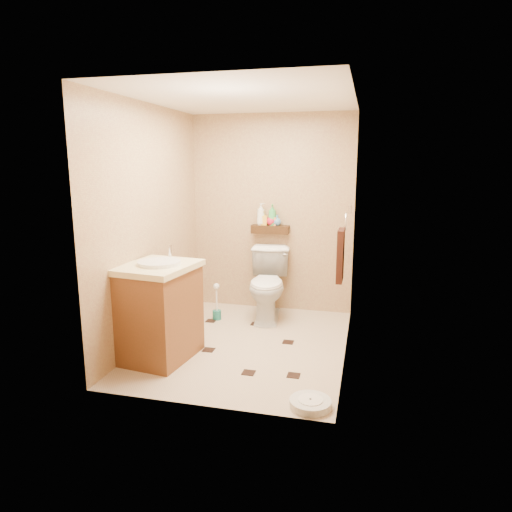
# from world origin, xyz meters

# --- Properties ---
(ground) EXTENTS (2.50, 2.50, 0.00)m
(ground) POSITION_xyz_m (0.00, 0.00, 0.00)
(ground) COLOR #C6AC91
(ground) RESTS_ON ground
(wall_back) EXTENTS (2.00, 0.04, 2.40)m
(wall_back) POSITION_xyz_m (0.00, 1.25, 1.20)
(wall_back) COLOR tan
(wall_back) RESTS_ON ground
(wall_front) EXTENTS (2.00, 0.04, 2.40)m
(wall_front) POSITION_xyz_m (0.00, -1.25, 1.20)
(wall_front) COLOR tan
(wall_front) RESTS_ON ground
(wall_left) EXTENTS (0.04, 2.50, 2.40)m
(wall_left) POSITION_xyz_m (-1.00, 0.00, 1.20)
(wall_left) COLOR tan
(wall_left) RESTS_ON ground
(wall_right) EXTENTS (0.04, 2.50, 2.40)m
(wall_right) POSITION_xyz_m (1.00, 0.00, 1.20)
(wall_right) COLOR tan
(wall_right) RESTS_ON ground
(ceiling) EXTENTS (2.00, 2.50, 0.02)m
(ceiling) POSITION_xyz_m (0.00, 0.00, 2.40)
(ceiling) COLOR silver
(ceiling) RESTS_ON wall_back
(wall_shelf) EXTENTS (0.46, 0.14, 0.10)m
(wall_shelf) POSITION_xyz_m (0.00, 1.17, 1.02)
(wall_shelf) COLOR #3E2510
(wall_shelf) RESTS_ON wall_back
(floor_accents) EXTENTS (1.28, 1.33, 0.01)m
(floor_accents) POSITION_xyz_m (0.05, -0.03, 0.00)
(floor_accents) COLOR black
(floor_accents) RESTS_ON ground
(toilet) EXTENTS (0.57, 0.87, 0.83)m
(toilet) POSITION_xyz_m (0.05, 0.83, 0.41)
(toilet) COLOR white
(toilet) RESTS_ON ground
(vanity) EXTENTS (0.70, 0.81, 1.05)m
(vanity) POSITION_xyz_m (-0.70, -0.50, 0.47)
(vanity) COLOR brown
(vanity) RESTS_ON ground
(bathroom_scale) EXTENTS (0.40, 0.40, 0.06)m
(bathroom_scale) POSITION_xyz_m (0.80, -1.07, 0.03)
(bathroom_scale) COLOR silver
(bathroom_scale) RESTS_ON ground
(toilet_brush) EXTENTS (0.10, 0.10, 0.44)m
(toilet_brush) POSITION_xyz_m (-0.52, 0.64, 0.15)
(toilet_brush) COLOR #1A6860
(toilet_brush) RESTS_ON ground
(towel_ring) EXTENTS (0.12, 0.30, 0.76)m
(towel_ring) POSITION_xyz_m (0.91, 0.25, 0.95)
(towel_ring) COLOR silver
(towel_ring) RESTS_ON wall_right
(toilet_paper) EXTENTS (0.12, 0.11, 0.12)m
(toilet_paper) POSITION_xyz_m (-0.94, 0.65, 0.60)
(toilet_paper) COLOR silver
(toilet_paper) RESTS_ON wall_left
(bottle_a) EXTENTS (0.14, 0.14, 0.27)m
(bottle_a) POSITION_xyz_m (-0.12, 1.17, 1.20)
(bottle_a) COLOR silver
(bottle_a) RESTS_ON wall_shelf
(bottle_b) EXTENTS (0.09, 0.09, 0.17)m
(bottle_b) POSITION_xyz_m (-0.08, 1.17, 1.16)
(bottle_b) COLOR gold
(bottle_b) RESTS_ON wall_shelf
(bottle_c) EXTENTS (0.17, 0.17, 0.15)m
(bottle_c) POSITION_xyz_m (0.01, 1.17, 1.15)
(bottle_c) COLOR red
(bottle_c) RESTS_ON wall_shelf
(bottle_d) EXTENTS (0.12, 0.12, 0.26)m
(bottle_d) POSITION_xyz_m (0.03, 1.17, 1.20)
(bottle_d) COLOR green
(bottle_d) RESTS_ON wall_shelf
(bottle_e) EXTENTS (0.08, 0.08, 0.15)m
(bottle_e) POSITION_xyz_m (0.05, 1.17, 1.15)
(bottle_e) COLOR #EF854F
(bottle_e) RESTS_ON wall_shelf
(bottle_f) EXTENTS (0.11, 0.11, 0.13)m
(bottle_f) POSITION_xyz_m (0.09, 1.17, 1.13)
(bottle_f) COLOR teal
(bottle_f) RESTS_ON wall_shelf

